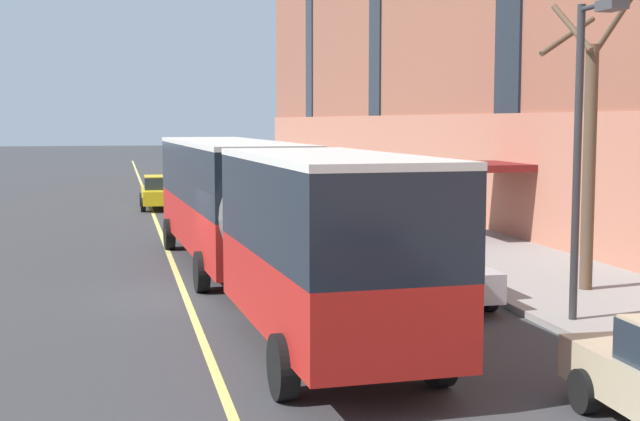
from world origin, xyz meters
TOP-DOWN VIEW (x-y plane):
  - ground_plane at (0.00, 0.00)m, footprint 260.00×260.00m
  - sidewalk at (9.08, 3.00)m, footprint 5.12×160.00m
  - city_bus at (1.41, 0.04)m, footprint 3.60×19.63m
  - parked_car_red_0 at (5.27, 10.91)m, footprint 2.04×4.80m
  - parked_car_green_1 at (5.37, 22.13)m, footprint 1.99×4.41m
  - parked_car_silver_3 at (5.18, -1.74)m, footprint 2.05×4.66m
  - parked_car_champagne_4 at (5.43, 29.56)m, footprint 1.93×4.40m
  - taxi_cab at (0.20, 21.65)m, footprint 2.01×4.71m
  - street_tree_mid_block at (9.02, -1.93)m, footprint 1.84×1.91m
  - street_lamp at (7.12, -5.10)m, footprint 0.36×1.48m
  - lane_centerline at (-0.29, 3.00)m, footprint 0.16×140.00m

SIDE VIEW (x-z plane):
  - ground_plane at x=0.00m, z-range 0.00..0.00m
  - lane_centerline at x=-0.29m, z-range 0.00..0.01m
  - sidewalk at x=9.08m, z-range 0.00..0.15m
  - parked_car_champagne_4 at x=5.43m, z-range 0.00..1.56m
  - parked_car_green_1 at x=5.37m, z-range 0.00..1.56m
  - parked_car_red_0 at x=5.27m, z-range 0.00..1.56m
  - taxi_cab at x=0.20m, z-range 0.00..1.56m
  - parked_car_silver_3 at x=5.18m, z-range 0.00..1.56m
  - city_bus at x=1.41m, z-range 0.29..3.88m
  - street_tree_mid_block at x=9.02m, z-range 0.11..6.95m
  - street_lamp at x=7.12m, z-range 0.91..7.17m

